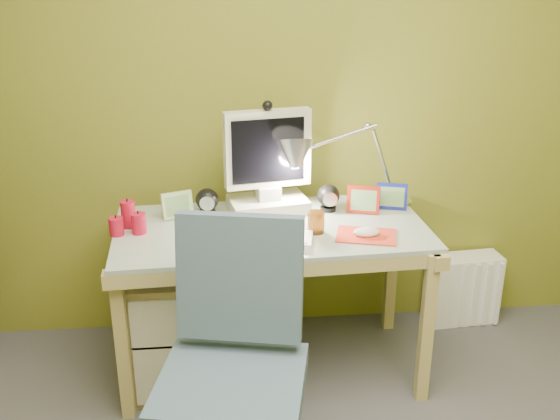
{
  "coord_description": "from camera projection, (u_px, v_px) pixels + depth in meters",
  "views": [
    {
      "loc": [
        -0.22,
        -1.37,
        1.79
      ],
      "look_at": [
        0.0,
        1.0,
        0.85
      ],
      "focal_mm": 42.0,
      "sensor_mm": 36.0,
      "label": 1
    }
  ],
  "objects": [
    {
      "name": "wall_back",
      "position": [
        268.0,
        91.0,
        2.99
      ],
      "size": [
        3.2,
        0.01,
        2.4
      ],
      "primitive_type": "cube",
      "color": "olive",
      "rests_on": "floor"
    },
    {
      "name": "desk",
      "position": [
        272.0,
        299.0,
        2.91
      ],
      "size": [
        1.35,
        0.73,
        0.71
      ],
      "primitive_type": null,
      "rotation": [
        0.0,
        0.0,
        0.05
      ],
      "color": "tan",
      "rests_on": "floor"
    },
    {
      "name": "monitor",
      "position": [
        268.0,
        152.0,
        2.84
      ],
      "size": [
        0.44,
        0.3,
        0.55
      ],
      "primitive_type": null,
      "rotation": [
        0.0,
        0.0,
        0.18
      ],
      "color": "beige",
      "rests_on": "desk"
    },
    {
      "name": "speaker_left",
      "position": [
        207.0,
        202.0,
        2.88
      ],
      "size": [
        0.12,
        0.12,
        0.12
      ],
      "primitive_type": null,
      "rotation": [
        0.0,
        0.0,
        -0.19
      ],
      "color": "black",
      "rests_on": "desk"
    },
    {
      "name": "speaker_right",
      "position": [
        328.0,
        198.0,
        2.93
      ],
      "size": [
        0.11,
        0.11,
        0.12
      ],
      "primitive_type": null,
      "rotation": [
        0.0,
        0.0,
        -0.1
      ],
      "color": "black",
      "rests_on": "desk"
    },
    {
      "name": "keyboard",
      "position": [
        254.0,
        238.0,
        2.64
      ],
      "size": [
        0.49,
        0.23,
        0.02
      ],
      "primitive_type": "cube",
      "rotation": [
        0.0,
        0.0,
        -0.19
      ],
      "color": "white",
      "rests_on": "desk"
    },
    {
      "name": "mousepad",
      "position": [
        366.0,
        236.0,
        2.68
      ],
      "size": [
        0.28,
        0.23,
        0.01
      ],
      "primitive_type": "cube",
      "rotation": [
        0.0,
        0.0,
        -0.26
      ],
      "color": "red",
      "rests_on": "desk"
    },
    {
      "name": "mouse",
      "position": [
        366.0,
        232.0,
        2.68
      ],
      "size": [
        0.11,
        0.07,
        0.04
      ],
      "primitive_type": "ellipsoid",
      "rotation": [
        0.0,
        0.0,
        0.03
      ],
      "color": "white",
      "rests_on": "mousepad"
    },
    {
      "name": "amber_tumbler",
      "position": [
        316.0,
        222.0,
        2.7
      ],
      "size": [
        0.08,
        0.08,
        0.09
      ],
      "primitive_type": "cylinder",
      "rotation": [
        0.0,
        0.0,
        0.13
      ],
      "color": "#995216",
      "rests_on": "desk"
    },
    {
      "name": "candle_cluster",
      "position": [
        127.0,
        218.0,
        2.72
      ],
      "size": [
        0.17,
        0.16,
        0.12
      ],
      "primitive_type": null,
      "rotation": [
        0.0,
        0.0,
        -0.15
      ],
      "color": "#B60F2B",
      "rests_on": "desk"
    },
    {
      "name": "photo_frame_red",
      "position": [
        363.0,
        200.0,
        2.9
      ],
      "size": [
        0.14,
        0.06,
        0.12
      ],
      "primitive_type": "cube",
      "rotation": [
        0.0,
        0.0,
        -0.28
      ],
      "color": "#AB2012",
      "rests_on": "desk"
    },
    {
      "name": "photo_frame_blue",
      "position": [
        392.0,
        196.0,
        2.95
      ],
      "size": [
        0.14,
        0.06,
        0.12
      ],
      "primitive_type": "cube",
      "rotation": [
        0.0,
        0.0,
        -0.28
      ],
      "color": "#152094",
      "rests_on": "desk"
    },
    {
      "name": "photo_frame_green",
      "position": [
        177.0,
        205.0,
        2.85
      ],
      "size": [
        0.13,
        0.06,
        0.12
      ],
      "primitive_type": "cube",
      "rotation": [
        0.0,
        0.0,
        0.35
      ],
      "color": "#ACCC8C",
      "rests_on": "desk"
    },
    {
      "name": "desk_lamp",
      "position": [
        369.0,
        146.0,
        2.88
      ],
      "size": [
        0.56,
        0.29,
        0.58
      ],
      "primitive_type": null,
      "rotation": [
        0.0,
        0.0,
        0.11
      ],
      "color": "#AEAEB2",
      "rests_on": "desk"
    },
    {
      "name": "task_chair",
      "position": [
        231.0,
        383.0,
        2.13
      ],
      "size": [
        0.63,
        0.63,
        0.97
      ],
      "primitive_type": null,
      "rotation": [
        0.0,
        0.0,
        -0.21
      ],
      "color": "#3D5265",
      "rests_on": "floor"
    },
    {
      "name": "radiator",
      "position": [
        463.0,
        289.0,
        3.36
      ],
      "size": [
        0.38,
        0.18,
        0.36
      ],
      "primitive_type": "cube",
      "rotation": [
        0.0,
        0.0,
        0.09
      ],
      "color": "white",
      "rests_on": "floor"
    }
  ]
}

